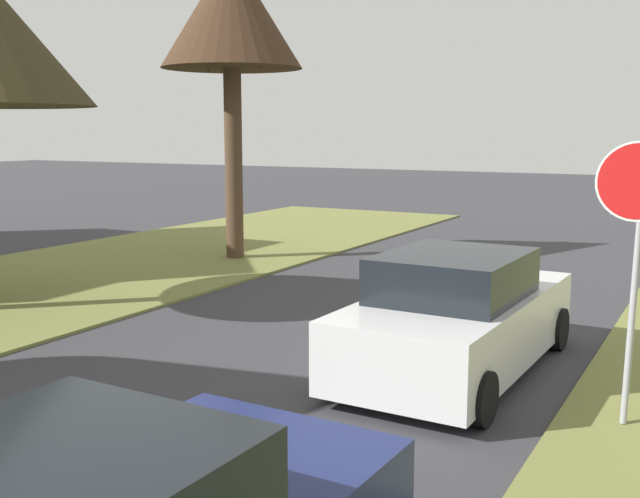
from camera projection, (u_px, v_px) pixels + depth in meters
stop_sign_far at (636, 222)px, 7.66m from camera, size 0.81×0.57×2.94m
street_tree_left_far at (231, 14)px, 17.59m from camera, size 3.29×3.29×7.10m
parked_sedan_white at (457, 317)px, 9.74m from camera, size 2.06×4.46×1.57m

